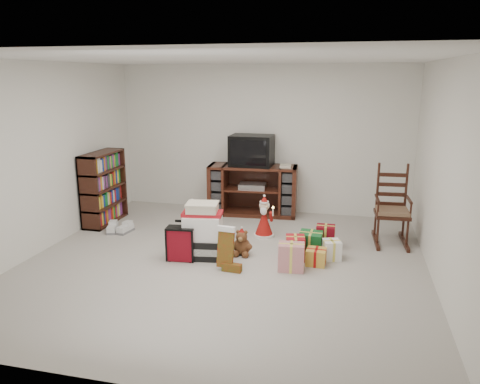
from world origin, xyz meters
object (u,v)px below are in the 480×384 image
Objects in this scene: gift_pile at (203,234)px; red_suitcase at (181,244)px; teddy_bear at (242,244)px; santa_figurine at (264,221)px; sneaker_pair at (119,229)px; gift_cluster at (312,248)px; bookshelf at (104,189)px; tv_stand at (253,190)px; mrs_claus_figurine at (193,224)px; rocking_chair at (391,215)px; crt_television at (252,151)px.

red_suitcase is (-0.23, -0.19, -0.09)m from gift_pile.
santa_figurine is (0.15, 0.78, 0.09)m from teddy_bear.
gift_cluster is at bearing -14.18° from sneaker_pair.
bookshelf reaches higher than santa_figurine.
tv_stand is at bearing 24.63° from bookshelf.
gift_cluster is at bearing -10.31° from mrs_claus_figurine.
red_suitcase is 0.78m from mrs_claus_figurine.
gift_pile is at bearing -59.66° from mrs_claus_figurine.
bookshelf is 1.93× the size of mrs_claus_figurine.
red_suitcase is at bearing -81.86° from mrs_claus_figurine.
santa_figurine is (-1.79, -0.22, -0.16)m from rocking_chair.
gift_pile is 0.64× the size of gift_cluster.
crt_television is (-1.19, 1.77, 0.96)m from gift_cluster.
red_suitcase is 1.56m from sneaker_pair.
sneaker_pair is (-1.77, -1.42, -0.37)m from tv_stand.
gift_pile is 0.54m from teddy_bear.
bookshelf is 1.03× the size of gift_cluster.
rocking_chair is 1.81m from santa_figurine.
bookshelf reaches higher than sneaker_pair.
red_suitcase is at bearing -152.92° from teddy_bear.
santa_figurine is 1.04m from mrs_claus_figurine.
red_suitcase is at bearing -39.10° from sneaker_pair.
rocking_chair is at bearing 1.86° from bookshelf.
gift_pile is 1.80× the size of sneaker_pair.
teddy_bear is 0.92m from gift_cluster.
crt_television is (-0.28, 1.87, 0.95)m from teddy_bear.
gift_cluster is (1.63, 0.46, -0.09)m from red_suitcase.
rocking_chair is at bearing 6.96° from santa_figurine.
sneaker_pair is at bearing -42.42° from bookshelf.
gift_cluster is at bearing 10.03° from red_suitcase.
santa_figurine is at bearing -1.65° from bookshelf.
sneaker_pair is (-1.55, 0.63, -0.26)m from gift_pile.
tv_stand is at bearing 75.46° from gift_pile.
teddy_bear is (0.48, 0.18, -0.16)m from gift_pile.
tv_stand is at bearing 31.55° from sneaker_pair.
tv_stand is 2.16× the size of crt_television.
mrs_claus_figurine is 1.49× the size of sneaker_pair.
mrs_claus_figurine is (-0.97, -0.37, -0.01)m from santa_figurine.
sneaker_pair is at bearing 142.38° from red_suitcase.
bookshelf is at bearing 130.37° from sneaker_pair.
rocking_chair reaches higher than teddy_bear.
bookshelf is 2.17m from red_suitcase.
mrs_claus_figurine is (-2.77, -0.59, -0.17)m from rocking_chair.
crt_television reaches higher than teddy_bear.
tv_stand is 1.91m from teddy_bear.
santa_figurine is 1.56× the size of sneaker_pair.
rocking_chair is at bearing 27.33° from teddy_bear.
mrs_claus_figurine is (-0.11, 0.77, 0.00)m from red_suitcase.
teddy_bear is 0.80m from santa_figurine.
rocking_chair reaches higher than bookshelf.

